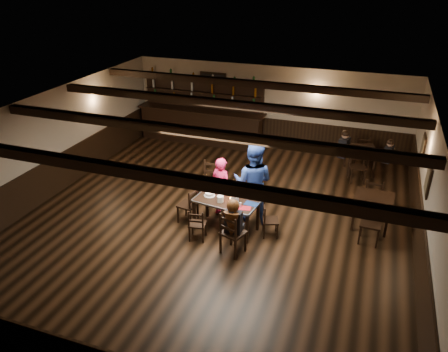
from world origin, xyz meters
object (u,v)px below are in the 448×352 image
(dining_table, at_px, (226,204))
(cake, at_px, (210,194))
(woman_pink, at_px, (221,187))
(man_blue, at_px, (253,182))
(chair_near_right, at_px, (231,231))
(bar_counter, at_px, (202,121))
(chair_near_left, at_px, (197,223))

(dining_table, height_order, cake, cake)
(woman_pink, bearing_deg, cake, 96.83)
(woman_pink, bearing_deg, dining_table, 137.65)
(man_blue, bearing_deg, chair_near_right, 87.33)
(woman_pink, distance_m, bar_counter, 4.94)
(woman_pink, distance_m, cake, 0.51)
(chair_near_right, xyz_separation_m, cake, (-0.85, 0.97, 0.22))
(dining_table, xyz_separation_m, bar_counter, (-2.62, 4.97, 0.07))
(dining_table, height_order, woman_pink, woman_pink)
(dining_table, height_order, bar_counter, bar_counter)
(dining_table, xyz_separation_m, cake, (-0.43, 0.09, 0.13))
(bar_counter, bearing_deg, man_blue, -54.71)
(dining_table, relative_size, bar_counter, 0.35)
(chair_near_right, distance_m, man_blue, 1.59)
(chair_near_right, height_order, woman_pink, woman_pink)
(chair_near_left, relative_size, chair_near_right, 0.79)
(chair_near_left, bearing_deg, chair_near_right, -14.94)
(chair_near_left, height_order, bar_counter, bar_counter)
(chair_near_left, xyz_separation_m, cake, (0.02, 0.74, 0.34))
(dining_table, distance_m, bar_counter, 5.62)
(chair_near_left, height_order, chair_near_right, chair_near_right)
(chair_near_right, distance_m, bar_counter, 6.59)
(chair_near_right, xyz_separation_m, man_blue, (0.02, 1.53, 0.41))
(chair_near_left, bearing_deg, woman_pink, 84.30)
(man_blue, bearing_deg, cake, 31.18)
(bar_counter, bearing_deg, cake, -65.84)
(chair_near_right, xyz_separation_m, bar_counter, (-3.04, 5.85, 0.16))
(chair_near_right, bearing_deg, bar_counter, 117.42)
(chair_near_left, bearing_deg, dining_table, 55.18)
(chair_near_right, relative_size, man_blue, 0.50)
(chair_near_left, distance_m, chair_near_right, 0.90)
(chair_near_left, distance_m, woman_pink, 1.28)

